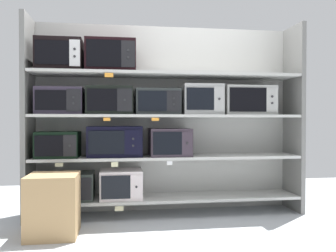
# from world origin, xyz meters

# --- Properties ---
(ground) EXTENTS (6.86, 6.00, 0.02)m
(ground) POSITION_xyz_m (0.00, -1.00, -0.01)
(ground) COLOR #B2B7BC
(back_panel) EXTENTS (3.06, 0.04, 2.11)m
(back_panel) POSITION_xyz_m (0.00, 0.24, 1.05)
(back_panel) COLOR #B2B2AD
(back_panel) RESTS_ON ground
(upright_left) EXTENTS (0.05, 0.45, 2.11)m
(upright_left) POSITION_xyz_m (-1.46, 0.00, 1.05)
(upright_left) COLOR slate
(upright_left) RESTS_ON ground
(upright_right) EXTENTS (0.05, 0.45, 2.11)m
(upright_right) POSITION_xyz_m (1.46, 0.00, 1.05)
(upright_right) COLOR slate
(upright_right) RESTS_ON ground
(shelf_0) EXTENTS (2.86, 0.45, 0.03)m
(shelf_0) POSITION_xyz_m (0.00, 0.00, 0.18)
(shelf_0) COLOR beige
(shelf_0) RESTS_ON ground
(microwave_0) EXTENTS (0.58, 0.36, 0.28)m
(microwave_0) POSITION_xyz_m (-1.08, -0.00, 0.34)
(microwave_0) COLOR #2B332E
(microwave_0) RESTS_ON shelf_0
(microwave_1) EXTENTS (0.44, 0.39, 0.30)m
(microwave_1) POSITION_xyz_m (-0.51, -0.00, 0.35)
(microwave_1) COLOR silver
(microwave_1) RESTS_ON shelf_0
(price_tag_0) EXTENTS (0.06, 0.00, 0.03)m
(price_tag_0) POSITION_xyz_m (-1.05, -0.23, 0.14)
(price_tag_0) COLOR beige
(price_tag_1) EXTENTS (0.09, 0.00, 0.05)m
(price_tag_1) POSITION_xyz_m (-0.53, -0.23, 0.14)
(price_tag_1) COLOR beige
(shelf_1) EXTENTS (2.86, 0.45, 0.03)m
(shelf_1) POSITION_xyz_m (0.00, 0.00, 0.63)
(shelf_1) COLOR beige
(microwave_2) EXTENTS (0.43, 0.41, 0.27)m
(microwave_2) POSITION_xyz_m (-1.16, -0.00, 0.78)
(microwave_2) COLOR black
(microwave_2) RESTS_ON shelf_1
(microwave_3) EXTENTS (0.57, 0.38, 0.32)m
(microwave_3) POSITION_xyz_m (-0.57, -0.00, 0.81)
(microwave_3) COLOR black
(microwave_3) RESTS_ON shelf_1
(microwave_4) EXTENTS (0.44, 0.43, 0.30)m
(microwave_4) POSITION_xyz_m (0.02, -0.00, 0.79)
(microwave_4) COLOR #342A35
(microwave_4) RESTS_ON shelf_1
(price_tag_2) EXTENTS (0.08, 0.00, 0.04)m
(price_tag_2) POSITION_xyz_m (-1.12, -0.23, 0.59)
(price_tag_2) COLOR beige
(price_tag_3) EXTENTS (0.07, 0.00, 0.05)m
(price_tag_3) POSITION_xyz_m (-0.58, -0.23, 0.58)
(price_tag_3) COLOR beige
(price_tag_4) EXTENTS (0.06, 0.00, 0.04)m
(price_tag_4) POSITION_xyz_m (-0.01, -0.23, 0.59)
(price_tag_4) COLOR white
(shelf_2) EXTENTS (2.86, 0.45, 0.03)m
(shelf_2) POSITION_xyz_m (0.00, 0.00, 1.08)
(shelf_2) COLOR beige
(microwave_5) EXTENTS (0.47, 0.37, 0.28)m
(microwave_5) POSITION_xyz_m (-1.14, -0.00, 1.23)
(microwave_5) COLOR #2F2837
(microwave_5) RESTS_ON shelf_2
(microwave_6) EXTENTS (0.48, 0.40, 0.29)m
(microwave_6) POSITION_xyz_m (-0.63, -0.00, 1.24)
(microwave_6) COLOR black
(microwave_6) RESTS_ON shelf_2
(microwave_7) EXTENTS (0.48, 0.36, 0.28)m
(microwave_7) POSITION_xyz_m (-0.12, -0.00, 1.23)
(microwave_7) COLOR #2D3232
(microwave_7) RESTS_ON shelf_2
(microwave_8) EXTENTS (0.43, 0.38, 0.33)m
(microwave_8) POSITION_xyz_m (0.37, -0.00, 1.26)
(microwave_8) COLOR #A3A3A1
(microwave_8) RESTS_ON shelf_2
(microwave_9) EXTENTS (0.57, 0.35, 0.32)m
(microwave_9) POSITION_xyz_m (0.91, -0.00, 1.25)
(microwave_9) COLOR #A5A5A1
(microwave_9) RESTS_ON shelf_2
(price_tag_5) EXTENTS (0.07, 0.00, 0.03)m
(price_tag_5) POSITION_xyz_m (-0.65, -0.23, 1.04)
(price_tag_5) COLOR orange
(price_tag_6) EXTENTS (0.08, 0.00, 0.03)m
(price_tag_6) POSITION_xyz_m (-0.16, -0.23, 1.04)
(price_tag_6) COLOR orange
(shelf_3) EXTENTS (2.86, 0.45, 0.03)m
(shelf_3) POSITION_xyz_m (0.00, 0.00, 1.52)
(shelf_3) COLOR beige
(microwave_10) EXTENTS (0.46, 0.36, 0.33)m
(microwave_10) POSITION_xyz_m (-1.14, -0.00, 1.71)
(microwave_10) COLOR black
(microwave_10) RESTS_ON shelf_3
(microwave_11) EXTENTS (0.52, 0.36, 0.34)m
(microwave_11) POSITION_xyz_m (-0.62, -0.00, 1.71)
(microwave_11) COLOR black
(microwave_11) RESTS_ON shelf_3
(price_tag_7) EXTENTS (0.09, 0.00, 0.04)m
(price_tag_7) POSITION_xyz_m (-0.63, -0.23, 1.48)
(price_tag_7) COLOR orange
(shipping_carton) EXTENTS (0.43, 0.43, 0.55)m
(shipping_carton) POSITION_xyz_m (-1.12, -0.57, 0.27)
(shipping_carton) COLOR tan
(shipping_carton) RESTS_ON ground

